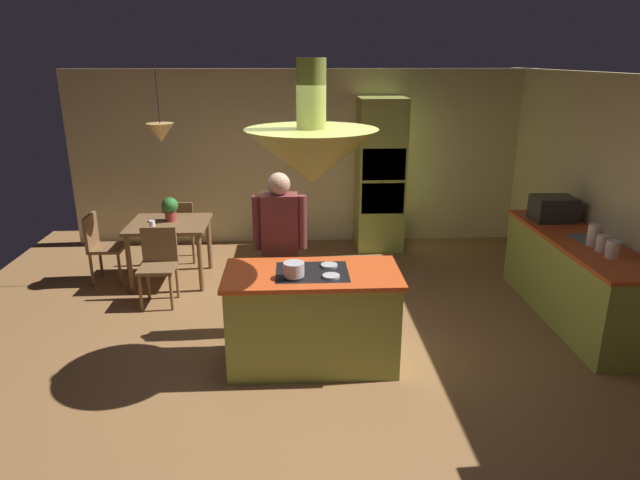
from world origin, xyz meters
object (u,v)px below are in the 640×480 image
Objects in this scene: dining_table at (170,231)px; canister_tea at (593,235)px; cooking_pot_on_cooktop at (294,269)px; chair_by_back_wall at (180,227)px; microwave_on_counter at (553,209)px; oven_tower at (380,175)px; potted_plant_on_table at (170,208)px; canister_flour at (612,249)px; canister_sugar at (602,243)px; person_at_island at (280,243)px; chair_facing_island at (159,261)px; kitchen_island at (312,318)px; chair_at_corner at (101,243)px; cup_on_table at (152,224)px.

dining_table is 4.80m from canister_tea.
cooking_pot_on_cooktop reaches higher than dining_table.
microwave_on_counter is at bearing 164.35° from chair_by_back_wall.
microwave_on_counter is 3.41m from cooking_pot_on_cooktop.
oven_tower is 2.99m from potted_plant_on_table.
canister_sugar is at bearing 90.00° from canister_flour.
person_at_island is at bearing -47.46° from potted_plant_on_table.
chair_facing_island is 1.32m from chair_by_back_wall.
chair_facing_island is (0.00, -0.66, -0.15)m from dining_table.
dining_table is 4.40× the size of canister_tea.
chair_by_back_wall is 1.89× the size of microwave_on_counter.
kitchen_island is 0.94× the size of person_at_island.
chair_by_back_wall is (0.00, 0.66, -0.15)m from dining_table.
potted_plant_on_table reaches higher than dining_table.
person_at_island is 10.09× the size of canister_sugar.
chair_by_back_wall is at bearing 121.65° from kitchen_island.
person_at_island is at bearing -165.17° from microwave_on_counter.
kitchen_island reaches higher than chair_at_corner.
cooking_pot_on_cooktop is (1.54, -2.23, 0.33)m from dining_table.
kitchen_island is 1.80× the size of chair_by_back_wall.
cup_on_table is 0.20× the size of microwave_on_counter.
canister_flour is at bearing -19.43° from cup_on_table.
canister_tea reaches higher than chair_facing_island.
chair_facing_island is 4.83× the size of cooking_pot_on_cooktop.
cooking_pot_on_cooktop is at bearing -173.20° from canister_flour.
canister_tea is at bearing -10.65° from chair_facing_island.
chair_facing_island is 1.89× the size of microwave_on_counter.
cooking_pot_on_cooktop is at bearing -166.54° from canister_tea.
canister_flour is (4.52, -1.95, 0.06)m from potted_plant_on_table.
cup_on_table is (-2.95, -1.36, -0.28)m from oven_tower.
person_at_island is 18.47× the size of cup_on_table.
cooking_pot_on_cooktop is (0.13, -0.79, 0.03)m from person_at_island.
chair_at_corner is 5.73m from canister_flour.
chair_facing_island is at bearing -71.41° from cup_on_table.
chair_at_corner is at bearing 137.08° from cooking_pot_on_cooktop.
canister_flour is 0.36m from canister_tea.
chair_by_back_wall is at bearing 80.42° from cup_on_table.
potted_plant_on_table is (-1.39, 1.52, -0.03)m from person_at_island.
canister_flour is at bearing 4.59° from kitchen_island.
cooking_pot_on_cooktop is at bearing -140.91° from kitchen_island.
dining_table is 0.29m from potted_plant_on_table.
kitchen_island is 17.38× the size of cup_on_table.
chair_facing_island is 0.55m from cup_on_table.
person_at_island reaches higher than dining_table.
canister_flour reaches higher than kitchen_island.
oven_tower reaches higher than chair_by_back_wall.
microwave_on_counter is (4.54, -1.27, 0.54)m from chair_by_back_wall.
cooking_pot_on_cooktop is at bearing -45.58° from chair_facing_island.
canister_sugar is at bearing -12.83° from chair_facing_island.
dining_table is 2.04m from person_at_island.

